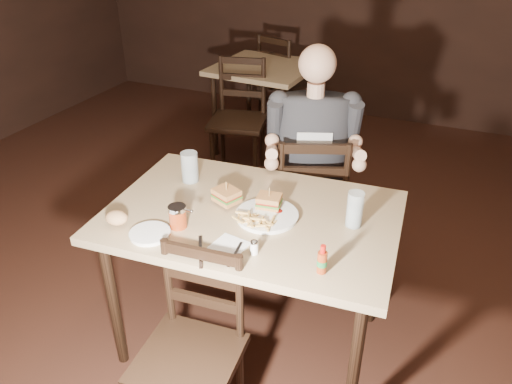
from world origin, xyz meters
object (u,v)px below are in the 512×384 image
at_px(syrup_dispenser, 178,217).
at_px(side_plate, 150,234).
at_px(chair_near, 188,359).
at_px(glass_left, 190,167).
at_px(main_table, 252,227).
at_px(chair_far, 309,202).
at_px(glass_right, 355,209).
at_px(bg_table, 264,76).
at_px(diner, 314,131).
at_px(bg_chair_near, 238,121).
at_px(bg_chair_far, 285,82).
at_px(hot_sauce, 322,259).
at_px(dinner_plate, 267,216).

xyz_separation_m(syrup_dispenser, side_plate, (-0.07, -0.10, -0.04)).
distance_m(chair_near, glass_left, 0.92).
distance_m(main_table, chair_far, 0.74).
distance_m(chair_far, glass_right, 0.82).
bearing_deg(chair_near, bg_table, 102.19).
bearing_deg(diner, glass_left, -154.34).
height_order(bg_chair_near, glass_left, bg_chair_near).
bearing_deg(bg_chair_far, chair_near, 120.87).
xyz_separation_m(hot_sauce, side_plate, (-0.72, -0.05, -0.05)).
bearing_deg(diner, bg_chair_far, 92.65).
relative_size(chair_far, dinner_plate, 3.42).
relative_size(hot_sauce, syrup_dispenser, 1.19).
relative_size(main_table, glass_left, 8.82).
bearing_deg(bg_chair_far, glass_right, 132.65).
distance_m(bg_chair_far, diner, 2.34).
bearing_deg(bg_table, glass_left, -77.67).
distance_m(chair_far, dinner_plate, 0.78).
height_order(glass_right, side_plate, glass_right).
bearing_deg(glass_left, glass_right, -5.15).
relative_size(main_table, bg_chair_near, 1.44).
height_order(chair_far, diner, diner).
relative_size(bg_chair_far, bg_chair_near, 1.00).
height_order(main_table, glass_right, glass_right).
distance_m(diner, glass_right, 0.68).
bearing_deg(bg_chair_near, bg_table, 77.28).
distance_m(main_table, glass_right, 0.47).
bearing_deg(main_table, chair_near, -92.75).
bearing_deg(diner, main_table, -117.46).
relative_size(chair_near, hot_sauce, 6.91).
height_order(bg_table, syrup_dispenser, syrup_dispenser).
height_order(bg_chair_far, bg_chair_near, bg_chair_near).
bearing_deg(chair_near, chair_far, 81.89).
distance_m(dinner_plate, hot_sauce, 0.42).
bearing_deg(main_table, syrup_dispenser, -137.23).
bearing_deg(chair_far, bg_table, -80.06).
bearing_deg(hot_sauce, glass_right, 84.54).
distance_m(bg_chair_near, glass_left, 1.61).
bearing_deg(diner, syrup_dispenser, -130.73).
relative_size(main_table, syrup_dispenser, 13.23).
height_order(bg_chair_far, dinner_plate, bg_chair_far).
distance_m(bg_table, chair_far, 1.77).
height_order(chair_far, bg_chair_far, bg_chair_far).
height_order(bg_table, glass_right, glass_right).
xyz_separation_m(chair_far, hot_sauce, (0.35, -0.97, 0.37)).
bearing_deg(bg_chair_near, chair_far, -59.34).
bearing_deg(glass_left, dinner_plate, -19.25).
relative_size(bg_table, bg_chair_far, 0.92).
height_order(bg_table, bg_chair_far, bg_chair_far).
relative_size(syrup_dispenser, side_plate, 0.61).
bearing_deg(chair_far, bg_chair_near, -67.63).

